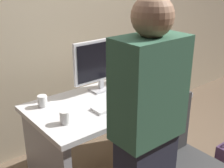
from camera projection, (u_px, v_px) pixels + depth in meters
desk at (108, 125)px, 2.50m from camera, size 1.31×0.73×0.74m
person_at_desk at (147, 137)px, 1.69m from camera, size 0.40×0.24×1.64m
monitor at (101, 62)px, 2.51m from camera, size 0.54×0.14×0.46m
keyboard at (117, 104)px, 2.31m from camera, size 0.43×0.13×0.02m
mouse at (145, 93)px, 2.49m from camera, size 0.06×0.10×0.03m
cup_near_keyboard at (65, 117)px, 2.02m from camera, size 0.07×0.07×0.09m
cup_by_monitor at (42, 101)px, 2.27m from camera, size 0.07×0.07×0.09m
book_stack at (131, 72)px, 2.78m from camera, size 0.23×0.20×0.18m
cell_phone at (169, 91)px, 2.56m from camera, size 0.11×0.16×0.01m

